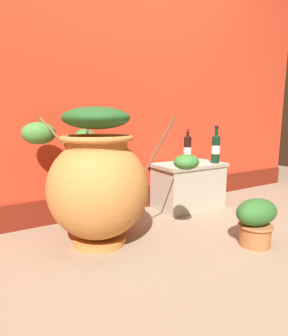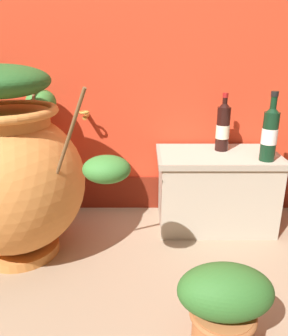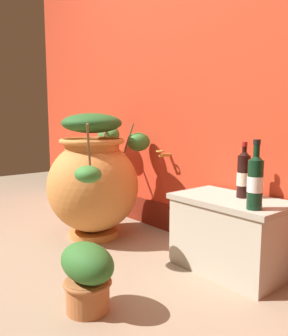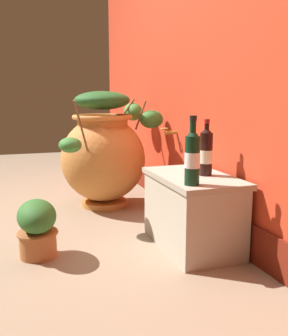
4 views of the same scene
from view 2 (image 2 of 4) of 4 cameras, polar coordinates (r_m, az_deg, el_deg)
terracotta_urn at (r=1.61m, az=-21.30°, el=-0.33°), size 0.94×0.84×0.87m
stone_ledge at (r=1.87m, az=12.11°, el=-3.20°), size 0.64×0.38×0.41m
wine_bottle_left at (r=1.83m, az=13.35°, el=6.93°), size 0.07×0.07×0.30m
wine_bottle_middle at (r=1.72m, az=20.66°, el=5.75°), size 0.07×0.07×0.33m
potted_shrub at (r=1.18m, az=13.46°, el=-21.65°), size 0.30×0.22×0.31m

